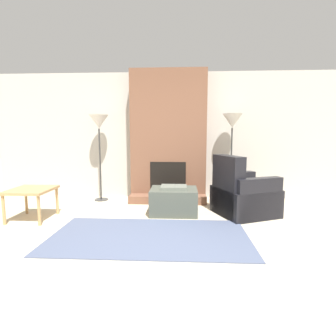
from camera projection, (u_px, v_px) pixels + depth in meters
ground_plane at (155, 265)px, 2.71m from camera, size 24.00×24.00×0.00m
wall_back at (169, 136)px, 5.52m from camera, size 7.43×0.06×2.60m
fireplace at (168, 139)px, 5.30m from camera, size 1.51×0.66×2.60m
ottoman at (174, 201)px, 4.44m from camera, size 0.78×0.61×0.48m
armchair at (241, 196)px, 4.36m from camera, size 1.13×1.10×1.00m
side_table at (31, 193)px, 4.11m from camera, size 0.62×0.64×0.49m
floor_lamp_left at (99, 126)px, 5.18m from camera, size 0.37×0.37×1.72m
floor_lamp_right at (232, 125)px, 5.04m from camera, size 0.37×0.37×1.73m
area_rug at (150, 236)px, 3.46m from camera, size 2.60×1.35×0.01m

